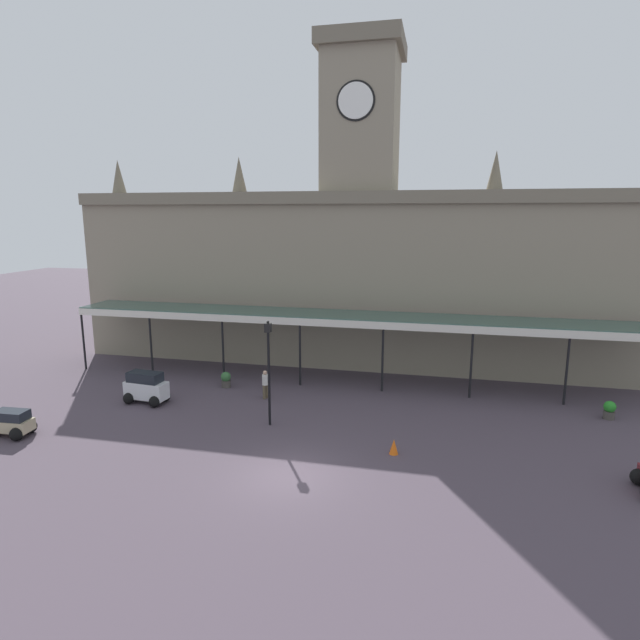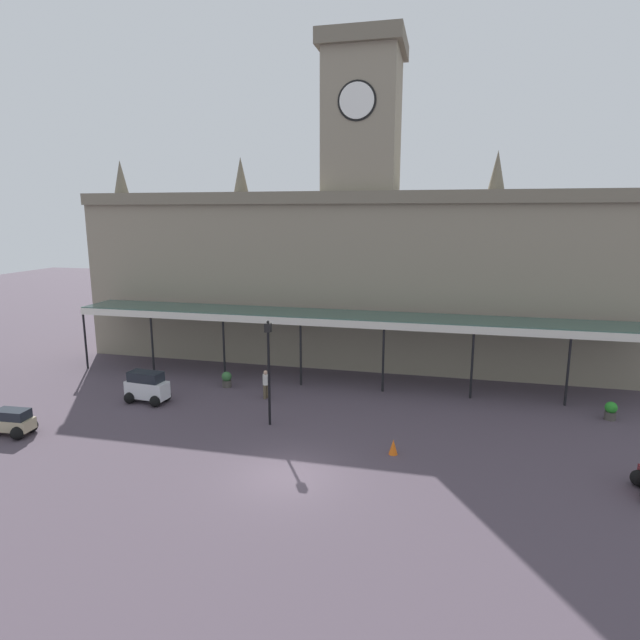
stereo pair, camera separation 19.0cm
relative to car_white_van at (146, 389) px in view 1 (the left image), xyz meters
name	(u,v)px [view 1 (the left image)]	position (x,y,z in m)	size (l,w,h in m)	color
ground_plane	(289,476)	(10.16, -6.31, -0.81)	(140.00, 140.00, 0.00)	#4A3F4A
station_building	(359,266)	(10.16, 11.77, 5.97)	(39.39, 6.74, 21.78)	gray
entrance_canopy	(345,317)	(10.16, 6.17, 3.36)	(35.63, 3.26, 4.33)	#38564C
car_white_van	(146,389)	(0.00, 0.00, 0.00)	(2.48, 1.74, 1.77)	silver
car_beige_estate	(9,424)	(-3.98, -5.50, -0.24)	(2.30, 1.62, 1.27)	tan
pedestrian_beside_cars	(265,383)	(6.30, 2.13, 0.10)	(0.34, 0.38, 1.67)	brown
victorian_lamppost	(269,362)	(7.76, -1.47, 2.50)	(0.30, 0.30, 5.37)	black
traffic_cone	(394,447)	(14.13, -3.36, -0.47)	(0.40, 0.40, 0.68)	orange
planter_forecourt_centre	(609,410)	(24.66, 3.22, -0.32)	(0.60, 0.60, 0.96)	#47423D
planter_by_canopy	(226,379)	(3.29, 3.51, -0.32)	(0.60, 0.60, 0.96)	#47423D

